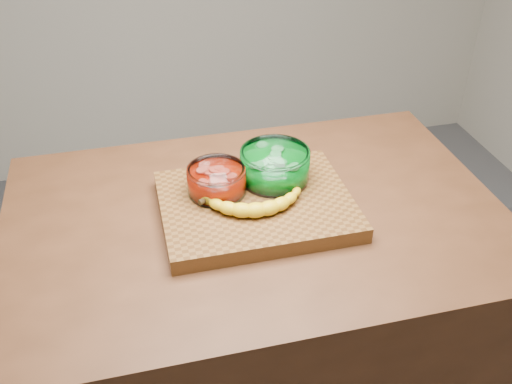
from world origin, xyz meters
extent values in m
cube|color=#4D2B17|center=(0.00, 0.00, 0.45)|extent=(1.20, 0.80, 0.90)
cube|color=brown|center=(0.00, 0.00, 0.92)|extent=(0.45, 0.35, 0.04)
cylinder|color=white|center=(-0.08, 0.05, 0.97)|extent=(0.14, 0.14, 0.07)
cylinder|color=red|center=(-0.08, 0.05, 0.96)|extent=(0.12, 0.12, 0.04)
cylinder|color=#FF6650|center=(-0.08, 0.05, 0.99)|extent=(0.11, 0.11, 0.02)
cylinder|color=white|center=(0.07, 0.07, 0.98)|extent=(0.17, 0.17, 0.08)
cylinder|color=#02991E|center=(0.07, 0.07, 0.97)|extent=(0.15, 0.15, 0.05)
cylinder|color=#6FEC79|center=(0.07, 0.07, 1.00)|extent=(0.14, 0.14, 0.02)
camera|label=1|loc=(-0.26, -1.06, 1.73)|focal=40.00mm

